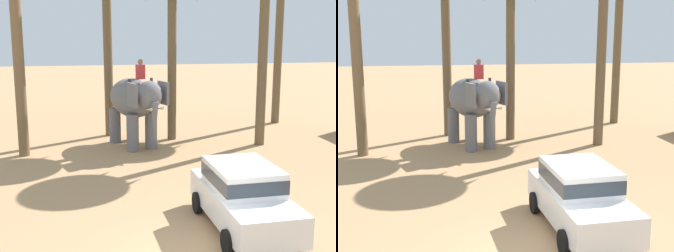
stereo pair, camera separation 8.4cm
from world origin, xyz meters
The scene contains 2 objects.
car_sedan_foreground centered at (1.27, 1.51, 0.93)m, with size 2.00×4.16×1.70m.
elephant_with_mahout centered at (-0.55, 10.59, 1.99)m, with size 2.67×4.01×3.88m.
Camera 1 is at (-2.59, -9.23, 5.05)m, focal length 49.29 mm.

